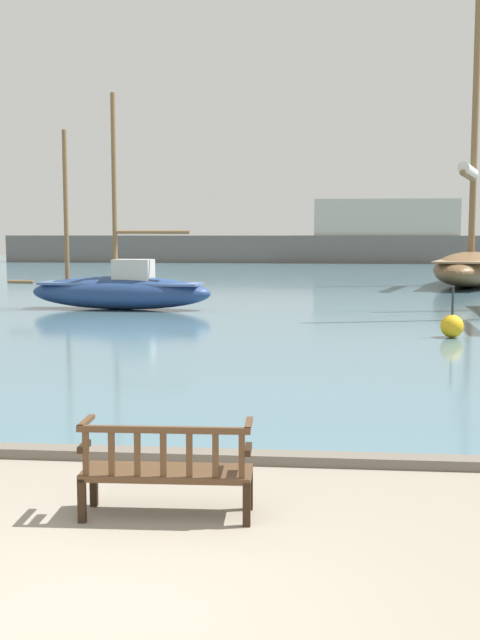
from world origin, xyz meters
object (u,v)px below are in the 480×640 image
at_px(park_bench, 167,469).
at_px(sailboat_far_port, 121,289).
at_px(sailboat_nearest_starboard, 470,263).
at_px(channel_buoy, 452,326).

height_order(park_bench, sailboat_far_port, sailboat_far_port).
height_order(sailboat_nearest_starboard, sailboat_far_port, sailboat_nearest_starboard).
height_order(sailboat_nearest_starboard, channel_buoy, sailboat_nearest_starboard).
bearing_deg(sailboat_nearest_starboard, park_bench, -104.97).
bearing_deg(park_bench, sailboat_far_port, 105.24).
distance_m(park_bench, sailboat_nearest_starboard, 34.06).
xyz_separation_m(park_bench, sailboat_nearest_starboard, (8.79, 32.90, 0.73)).
xyz_separation_m(sailboat_far_port, channel_buoy, (9.98, -6.40, -0.41)).
bearing_deg(park_bench, sailboat_nearest_starboard, 75.03).
distance_m(park_bench, channel_buoy, 13.74).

